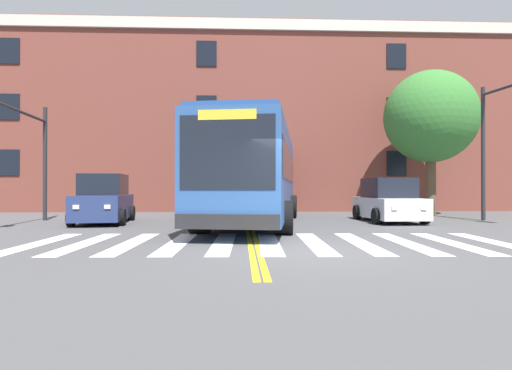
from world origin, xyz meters
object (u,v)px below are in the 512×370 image
car_red_behind_bus (266,195)px  traffic_light_far_corner (23,140)px  car_white_far_lane (388,202)px  traffic_light_near_corner (510,124)px  street_tree_curbside_large (431,117)px  car_navy_near_lane (104,201)px  city_bus (256,174)px

car_red_behind_bus → traffic_light_far_corner: (-9.41, -9.81, 2.22)m
car_white_far_lane → traffic_light_far_corner: traffic_light_far_corner is taller
traffic_light_near_corner → traffic_light_far_corner: bearing=179.7°
street_tree_curbside_large → traffic_light_near_corner: bearing=-78.5°
car_white_far_lane → traffic_light_near_corner: traffic_light_near_corner is taller
car_red_behind_bus → traffic_light_near_corner: bearing=-49.2°
car_white_far_lane → car_red_behind_bus: (-4.29, 8.94, 0.07)m
car_navy_near_lane → car_red_behind_bus: size_ratio=0.88×
car_white_far_lane → street_tree_curbside_large: 6.24m
car_navy_near_lane → car_red_behind_bus: (6.73, 9.17, 0.01)m
car_navy_near_lane → traffic_light_near_corner: traffic_light_near_corner is taller
traffic_light_far_corner → street_tree_curbside_large: 17.70m
city_bus → street_tree_curbside_large: (8.65, 3.83, 2.89)m
car_red_behind_bus → street_tree_curbside_large: (7.67, -5.51, 3.90)m
street_tree_curbside_large → car_navy_near_lane: bearing=-165.7°
traffic_light_near_corner → car_red_behind_bus: bearing=130.8°
traffic_light_far_corner → street_tree_curbside_large: (17.08, 4.31, 1.68)m
traffic_light_near_corner → street_tree_curbside_large: size_ratio=0.78×
car_navy_near_lane → city_bus: bearing=-1.6°
car_navy_near_lane → traffic_light_far_corner: traffic_light_far_corner is taller
traffic_light_far_corner → traffic_light_near_corner: bearing=-0.3°
car_red_behind_bus → car_white_far_lane: bearing=-64.4°
car_navy_near_lane → car_white_far_lane: (11.02, 0.23, -0.06)m
city_bus → traffic_light_far_corner: traffic_light_far_corner is taller
traffic_light_near_corner → traffic_light_far_corner: (-17.98, 0.11, -0.67)m
car_navy_near_lane → traffic_light_far_corner: (-2.68, -0.64, 2.23)m
car_red_behind_bus → street_tree_curbside_large: bearing=-35.7°
car_navy_near_lane → traffic_light_near_corner: (15.30, -0.75, 2.90)m
car_white_far_lane → car_red_behind_bus: bearing=115.6°
car_red_behind_bus → traffic_light_far_corner: 13.77m
car_navy_near_lane → car_red_behind_bus: 11.38m
car_white_far_lane → street_tree_curbside_large: (3.38, 3.43, 3.97)m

